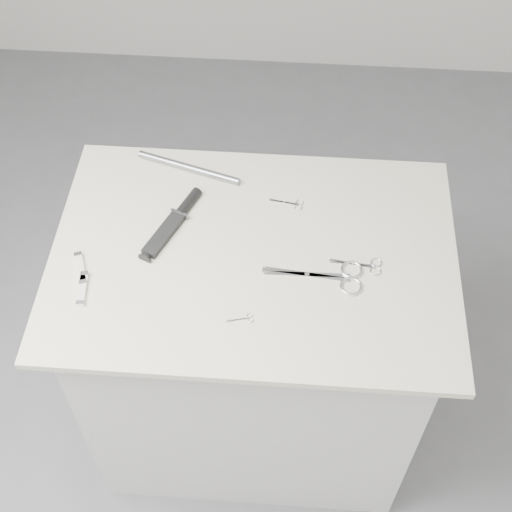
# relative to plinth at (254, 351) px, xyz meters

# --- Properties ---
(ground) EXTENTS (4.00, 4.00, 0.01)m
(ground) POSITION_rel_plinth_xyz_m (0.00, 0.00, -0.46)
(ground) COLOR slate
(ground) RESTS_ON ground
(plinth) EXTENTS (0.90, 0.60, 0.90)m
(plinth) POSITION_rel_plinth_xyz_m (0.00, 0.00, 0.00)
(plinth) COLOR beige
(plinth) RESTS_ON ground
(display_board) EXTENTS (1.00, 0.70, 0.02)m
(display_board) POSITION_rel_plinth_xyz_m (0.00, 0.00, 0.46)
(display_board) COLOR beige
(display_board) RESTS_ON plinth
(large_shears) EXTENTS (0.24, 0.10, 0.01)m
(large_shears) POSITION_rel_plinth_xyz_m (0.20, -0.06, 0.47)
(large_shears) COLOR silver
(large_shears) RESTS_ON display_board
(embroidery_scissors_a) EXTENTS (0.13, 0.05, 0.00)m
(embroidery_scissors_a) POSITION_rel_plinth_xyz_m (0.27, -0.02, 0.47)
(embroidery_scissors_a) COLOR silver
(embroidery_scissors_a) RESTS_ON display_board
(embroidery_scissors_b) EXTENTS (0.09, 0.04, 0.00)m
(embroidery_scissors_b) POSITION_rel_plinth_xyz_m (0.09, 0.17, 0.47)
(embroidery_scissors_b) COLOR silver
(embroidery_scissors_b) RESTS_ON display_board
(tiny_scissors) EXTENTS (0.06, 0.03, 0.00)m
(tiny_scissors) POSITION_rel_plinth_xyz_m (-0.01, -0.19, 0.47)
(tiny_scissors) COLOR silver
(tiny_scissors) RESTS_ON display_board
(sheathed_knife) EXTENTS (0.13, 0.23, 0.03)m
(sheathed_knife) POSITION_rel_plinth_xyz_m (-0.21, 0.09, 0.48)
(sheathed_knife) COLOR black
(sheathed_knife) RESTS_ON display_board
(pocket_knife_a) EXTENTS (0.05, 0.10, 0.01)m
(pocket_knife_a) POSITION_rel_plinth_xyz_m (-0.41, -0.08, 0.48)
(pocket_knife_a) COLOR beige
(pocket_knife_a) RESTS_ON display_board
(pocket_knife_b) EXTENTS (0.03, 0.10, 0.01)m
(pocket_knife_b) POSITION_rel_plinth_xyz_m (-0.39, -0.14, 0.48)
(pocket_knife_b) COLOR beige
(pocket_knife_b) RESTS_ON display_board
(metal_rail) EXTENTS (0.29, 0.11, 0.02)m
(metal_rail) POSITION_rel_plinth_xyz_m (-0.20, 0.27, 0.48)
(metal_rail) COLOR gray
(metal_rail) RESTS_ON display_board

